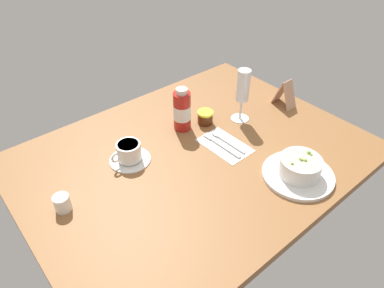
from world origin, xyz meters
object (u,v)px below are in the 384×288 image
(porridge_bowl, at_px, (299,169))
(jam_jar, at_px, (205,117))
(menu_card, at_px, (285,93))
(creamer_jug, at_px, (62,203))
(sauce_bottle_red, at_px, (182,111))
(coffee_cup, at_px, (129,153))
(wine_glass, at_px, (243,89))
(cutlery_setting, at_px, (224,144))

(porridge_bowl, height_order, jam_jar, porridge_bowl)
(menu_card, bearing_deg, creamer_jug, 177.00)
(sauce_bottle_red, bearing_deg, coffee_cup, -172.63)
(coffee_cup, distance_m, menu_card, 0.65)
(wine_glass, bearing_deg, menu_card, -12.18)
(jam_jar, relative_size, menu_card, 0.55)
(creamer_jug, bearing_deg, wine_glass, -0.29)
(creamer_jug, bearing_deg, jam_jar, 5.92)
(coffee_cup, distance_m, wine_glass, 0.46)
(jam_jar, bearing_deg, wine_glass, -28.12)
(sauce_bottle_red, bearing_deg, wine_glass, -24.64)
(porridge_bowl, bearing_deg, creamer_jug, 150.93)
(creamer_jug, xyz_separation_m, sauce_bottle_red, (0.49, 0.09, 0.05))
(cutlery_setting, xyz_separation_m, menu_card, (0.36, 0.03, 0.05))
(cutlery_setting, height_order, coffee_cup, coffee_cup)
(porridge_bowl, relative_size, cutlery_setting, 1.20)
(coffee_cup, relative_size, jam_jar, 2.28)
(coffee_cup, height_order, creamer_jug, coffee_cup)
(creamer_jug, height_order, sauce_bottle_red, sauce_bottle_red)
(coffee_cup, distance_m, sauce_bottle_red, 0.25)
(porridge_bowl, relative_size, wine_glass, 1.09)
(sauce_bottle_red, bearing_deg, menu_card, -18.65)
(wine_glass, distance_m, sauce_bottle_red, 0.23)
(cutlery_setting, distance_m, menu_card, 0.36)
(jam_jar, bearing_deg, coffee_cup, -179.67)
(cutlery_setting, xyz_separation_m, sauce_bottle_red, (-0.05, 0.17, 0.07))
(cutlery_setting, bearing_deg, creamer_jug, 171.71)
(cutlery_setting, relative_size, jam_jar, 3.11)
(sauce_bottle_red, bearing_deg, porridge_bowl, -75.33)
(sauce_bottle_red, relative_size, menu_card, 1.50)
(cutlery_setting, distance_m, jam_jar, 0.14)
(sauce_bottle_red, bearing_deg, creamer_jug, -169.73)
(wine_glass, height_order, sauce_bottle_red, wine_glass)
(coffee_cup, xyz_separation_m, jam_jar, (0.32, 0.00, -0.01))
(creamer_jug, xyz_separation_m, jam_jar, (0.57, 0.06, -0.00))
(wine_glass, height_order, menu_card, wine_glass)
(porridge_bowl, height_order, wine_glass, wine_glass)
(menu_card, bearing_deg, coffee_cup, 170.78)
(coffee_cup, bearing_deg, wine_glass, -7.87)
(wine_glass, bearing_deg, cutlery_setting, -154.20)
(porridge_bowl, relative_size, menu_card, 2.04)
(wine_glass, relative_size, jam_jar, 3.41)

